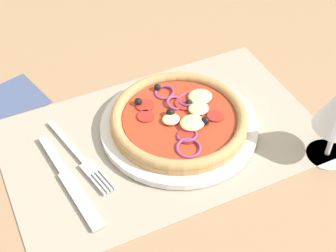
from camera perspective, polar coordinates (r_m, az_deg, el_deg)
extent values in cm
cube|color=#9E7A56|center=(82.75, -0.62, -2.04)|extent=(190.00, 140.00, 2.40)
cube|color=#A39984|center=(81.74, -0.63, -1.37)|extent=(49.85, 30.87, 0.40)
cylinder|color=silver|center=(82.62, 1.25, 0.01)|extent=(25.54, 25.54, 1.14)
cylinder|color=tan|center=(81.87, 1.26, 0.54)|extent=(22.15, 22.15, 1.00)
torus|color=tan|center=(81.27, 1.27, 0.98)|extent=(22.17, 22.17, 1.80)
cylinder|color=#B7381E|center=(81.41, 1.27, 0.87)|extent=(18.16, 18.16, 0.30)
ellipsoid|color=beige|center=(84.23, 3.61, 3.30)|extent=(4.11, 3.70, 1.23)
ellipsoid|color=beige|center=(80.41, 0.34, 0.77)|extent=(2.90, 2.61, 0.87)
ellipsoid|color=beige|center=(82.22, 3.44, 1.96)|extent=(3.43, 3.09, 1.03)
ellipsoid|color=beige|center=(79.68, 2.72, 0.36)|extent=(3.99, 3.59, 1.20)
sphere|color=black|center=(85.89, -1.21, 4.34)|extent=(1.16, 1.16, 1.16)
sphere|color=black|center=(80.01, 4.20, 0.60)|extent=(1.37, 1.37, 1.37)
sphere|color=black|center=(83.13, 2.34, 2.62)|extent=(1.09, 1.09, 1.09)
sphere|color=black|center=(81.10, 0.27, 1.49)|extent=(1.39, 1.39, 1.39)
sphere|color=black|center=(83.25, -3.36, 2.73)|extent=(1.26, 1.26, 1.26)
torus|color=#8E3D75|center=(85.43, -0.40, 3.79)|extent=(3.46, 3.43, 0.80)
torus|color=#8E3D75|center=(78.23, 2.14, -1.03)|extent=(3.44, 3.42, 1.16)
torus|color=#8E3D75|center=(76.39, 2.32, -2.48)|extent=(3.93, 3.92, 0.92)
torus|color=#8E3D75|center=(84.21, 2.38, 3.01)|extent=(4.03, 4.01, 1.29)
torus|color=#8E3D75|center=(83.47, 0.85, 2.60)|extent=(3.27, 3.19, 1.45)
cylinder|color=#A3281E|center=(81.68, 5.32, 1.11)|extent=(2.71, 2.71, 0.30)
cylinder|color=#A3281E|center=(83.24, -2.60, 2.31)|extent=(3.01, 3.01, 0.30)
cylinder|color=#A3281E|center=(78.16, 2.15, -1.19)|extent=(3.13, 3.13, 0.30)
cylinder|color=#A3281E|center=(81.34, -2.50, 1.08)|extent=(2.75, 2.75, 0.30)
cylinder|color=#A3281E|center=(83.56, 1.91, 2.54)|extent=(3.37, 3.37, 0.30)
cube|color=silver|center=(82.16, -11.22, -1.76)|extent=(3.27, 11.09, 0.44)
cube|color=silver|center=(77.87, -8.75, -4.67)|extent=(2.69, 2.93, 0.44)
cube|color=silver|center=(75.62, -7.97, -6.56)|extent=(1.24, 4.29, 0.44)
cube|color=silver|center=(75.79, -7.59, -6.35)|extent=(1.24, 4.29, 0.44)
cube|color=silver|center=(75.95, -7.21, -6.14)|extent=(1.24, 4.29, 0.44)
cube|color=silver|center=(76.13, -6.83, -5.93)|extent=(1.24, 4.29, 0.44)
cube|color=silver|center=(80.62, -12.76, -3.14)|extent=(2.30, 8.50, 0.62)
cube|color=silver|center=(74.38, -9.73, -8.08)|extent=(3.38, 11.76, 0.44)
cylinder|color=silver|center=(83.15, 17.34, -3.03)|extent=(6.40, 6.40, 0.40)
cylinder|color=silver|center=(80.91, 17.82, -1.50)|extent=(0.80, 0.80, 6.00)
cube|color=#425175|center=(92.37, -17.40, 2.69)|extent=(13.59, 12.80, 0.36)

